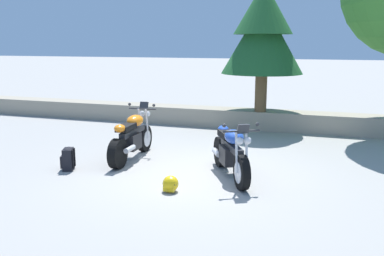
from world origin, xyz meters
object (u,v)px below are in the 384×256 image
at_px(rider_helmet, 170,184).
at_px(rider_backpack, 68,158).
at_px(motorcycle_blue_centre, 231,153).
at_px(motorcycle_orange_near_left, 132,137).
at_px(pine_tree_far_left, 263,30).

bearing_deg(rider_helmet, rider_backpack, 167.88).
xyz_separation_m(motorcycle_blue_centre, rider_helmet, (-0.80, -1.11, -0.35)).
bearing_deg(rider_helmet, motorcycle_blue_centre, 54.18).
height_order(motorcycle_orange_near_left, motorcycle_blue_centre, same).
bearing_deg(motorcycle_blue_centre, rider_backpack, -169.61).
distance_m(motorcycle_orange_near_left, rider_backpack, 1.47).
bearing_deg(rider_helmet, motorcycle_orange_near_left, 132.84).
xyz_separation_m(motorcycle_orange_near_left, rider_backpack, (-0.87, -1.15, -0.24)).
distance_m(motorcycle_blue_centre, rider_helmet, 1.41).
xyz_separation_m(motorcycle_blue_centre, rider_backpack, (-3.23, -0.59, -0.24)).
xyz_separation_m(motorcycle_orange_near_left, pine_tree_far_left, (2.15, 4.04, 2.38)).
distance_m(motorcycle_orange_near_left, motorcycle_blue_centre, 2.42).
relative_size(motorcycle_blue_centre, rider_helmet, 6.71).
distance_m(motorcycle_orange_near_left, pine_tree_far_left, 5.16).
bearing_deg(rider_backpack, motorcycle_orange_near_left, 52.91).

